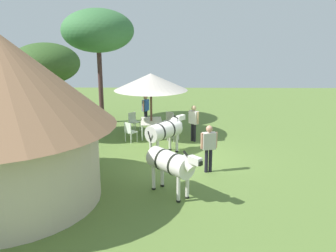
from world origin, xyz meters
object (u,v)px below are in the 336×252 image
object	(u,v)px
shade_umbrella	(151,82)
guest_beside_umbrella	(146,108)
thatched_hut	(1,111)
standing_watcher	(209,144)
patio_chair_near_lawn	(130,131)
patio_chair_east_end	(133,120)
acacia_tree_right_background	(98,31)
patio_chair_near_hut	(175,130)
acacia_tree_behind_hut	(45,64)
guest_behind_table	(194,120)
zebra_by_umbrella	(165,131)
zebra_nearest_camera	(171,163)
patio_dining_table	(151,122)
patio_chair_west_end	(168,120)

from	to	relation	value
shade_umbrella	guest_beside_umbrella	bearing A→B (deg)	12.01
thatched_hut	guest_beside_umbrella	world-z (taller)	thatched_hut
standing_watcher	patio_chair_near_lawn	bearing A→B (deg)	118.58
patio_chair_east_end	acacia_tree_right_background	size ratio (longest dim) A/B	0.15
guest_beside_umbrella	patio_chair_near_hut	bearing A→B (deg)	52.77
guest_beside_umbrella	acacia_tree_behind_hut	size ratio (longest dim) A/B	0.37
guest_behind_table	shade_umbrella	bearing A→B (deg)	22.08
zebra_by_umbrella	acacia_tree_right_background	world-z (taller)	acacia_tree_right_background
patio_chair_near_lawn	zebra_nearest_camera	world-z (taller)	zebra_nearest_camera
acacia_tree_behind_hut	acacia_tree_right_background	world-z (taller)	acacia_tree_right_background
patio_dining_table	standing_watcher	world-z (taller)	standing_watcher
patio_chair_west_end	shade_umbrella	bearing A→B (deg)	90.00
patio_chair_east_end	acacia_tree_right_background	distance (m)	4.94
zebra_nearest_camera	standing_watcher	bearing A→B (deg)	-168.26
acacia_tree_right_background	thatched_hut	bearing A→B (deg)	174.71
standing_watcher	guest_beside_umbrella	bearing A→B (deg)	98.73
patio_dining_table	standing_watcher	distance (m)	4.94
thatched_hut	patio_chair_west_end	world-z (taller)	thatched_hut
patio_dining_table	acacia_tree_right_background	xyz separation A→B (m)	(2.55, 2.82, 4.13)
acacia_tree_behind_hut	acacia_tree_right_background	bearing A→B (deg)	-29.34
zebra_by_umbrella	acacia_tree_right_background	bearing A→B (deg)	164.92
patio_chair_west_end	acacia_tree_behind_hut	world-z (taller)	acacia_tree_behind_hut
zebra_nearest_camera	acacia_tree_behind_hut	bearing A→B (deg)	-88.29
zebra_by_umbrella	patio_chair_near_lawn	bearing A→B (deg)	175.44
thatched_hut	guest_beside_umbrella	xyz separation A→B (m)	(8.53, -3.26, -1.69)
patio_dining_table	acacia_tree_behind_hut	xyz separation A→B (m)	(-0.52, 4.55, 2.74)
standing_watcher	zebra_nearest_camera	xyz separation A→B (m)	(-1.78, 1.28, -0.01)
patio_dining_table	guest_beside_umbrella	bearing A→B (deg)	12.01
guest_behind_table	acacia_tree_right_background	size ratio (longest dim) A/B	0.27
shade_umbrella	patio_dining_table	distance (m)	1.89
shade_umbrella	patio_chair_east_end	bearing A→B (deg)	45.36
zebra_nearest_camera	acacia_tree_behind_hut	world-z (taller)	acacia_tree_behind_hut
thatched_hut	patio_chair_near_hut	distance (m)	7.84
zebra_by_umbrella	acacia_tree_behind_hut	size ratio (longest dim) A/B	0.42
patio_dining_table	guest_beside_umbrella	world-z (taller)	guest_beside_umbrella
patio_chair_near_hut	acacia_tree_behind_hut	bearing A→B (deg)	122.48
patio_chair_near_lawn	shade_umbrella	bearing A→B (deg)	90.00
patio_chair_west_end	standing_watcher	xyz separation A→B (m)	(-5.46, -1.45, 0.49)
shade_umbrella	zebra_by_umbrella	size ratio (longest dim) A/B	1.87
shade_umbrella	standing_watcher	size ratio (longest dim) A/B	2.01
patio_dining_table	patio_chair_near_lawn	bearing A→B (deg)	136.80
patio_chair_east_end	zebra_by_umbrella	distance (m)	3.89
guest_beside_umbrella	zebra_by_umbrella	xyz separation A→B (m)	(-4.49, -1.10, 0.01)
thatched_hut	zebra_by_umbrella	distance (m)	6.18
thatched_hut	acacia_tree_behind_hut	size ratio (longest dim) A/B	1.44
acacia_tree_right_background	patio_chair_near_hut	bearing A→B (deg)	-130.23
patio_chair_east_end	acacia_tree_behind_hut	size ratio (longest dim) A/B	0.21
patio_chair_near_lawn	guest_beside_umbrella	xyz separation A→B (m)	(2.88, -0.50, 0.44)
shade_umbrella	patio_dining_table	world-z (taller)	shade_umbrella
shade_umbrella	standing_watcher	xyz separation A→B (m)	(-4.39, -2.24, -1.55)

